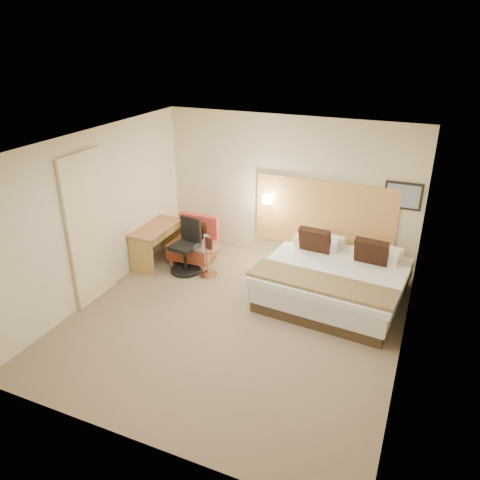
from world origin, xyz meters
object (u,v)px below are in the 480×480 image
at_px(side_table, 208,260).
at_px(desk, 157,234).
at_px(lounge_chair, 194,243).
at_px(desk_chair, 187,250).
at_px(bed, 335,279).

relative_size(side_table, desk, 0.53).
distance_m(lounge_chair, side_table, 0.71).
bearing_deg(desk_chair, lounge_chair, 101.55).
xyz_separation_m(lounge_chair, desk, (-0.57, -0.37, 0.24)).
distance_m(desk, desk_chair, 0.69).
bearing_deg(side_table, desk_chair, 178.43).
distance_m(bed, side_table, 2.25).
bearing_deg(desk, desk_chair, -8.07).
height_order(bed, desk_chair, bed).
bearing_deg(bed, side_table, -176.89).
distance_m(side_table, desk, 1.13).
bearing_deg(side_table, lounge_chair, 137.71).
bearing_deg(side_table, desk, 174.47).
bearing_deg(bed, lounge_chair, 172.69).
relative_size(side_table, desk_chair, 0.63).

